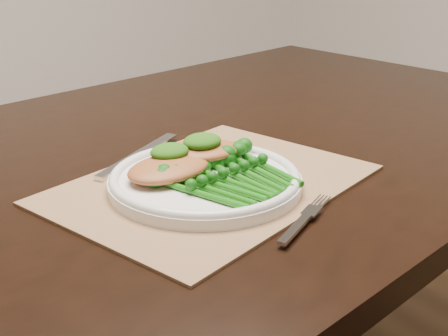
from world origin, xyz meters
TOP-DOWN VIEW (x-y plane):
  - dining_table at (0.08, 0.09)m, footprint 1.72×1.14m
  - placemat at (0.02, -0.07)m, footprint 0.49×0.41m
  - dinner_plate at (0.00, -0.07)m, footprint 0.26×0.26m
  - knife at (-0.03, 0.07)m, footprint 0.19×0.12m
  - fork at (0.05, -0.22)m, footprint 0.14×0.08m
  - chicken_fillet_left at (-0.03, -0.04)m, footprint 0.14×0.11m
  - chicken_fillet_right at (0.03, -0.02)m, footprint 0.13×0.11m
  - pesto_dollop_left at (-0.02, -0.03)m, footprint 0.06×0.05m
  - pesto_dollop_right at (0.03, -0.03)m, footprint 0.06×0.05m
  - broccolini_bundle at (0.03, -0.12)m, footprint 0.17×0.19m

SIDE VIEW (x-z plane):
  - dining_table at x=0.08m, z-range 0.00..0.75m
  - placemat at x=0.02m, z-range 0.75..0.75m
  - fork at x=0.05m, z-range 0.76..0.76m
  - knife at x=-0.03m, z-range 0.75..0.76m
  - dinner_plate at x=0.00m, z-range 0.75..0.78m
  - broccolini_bundle at x=0.03m, z-range 0.76..0.79m
  - chicken_fillet_left at x=-0.03m, z-range 0.77..0.79m
  - chicken_fillet_right at x=0.03m, z-range 0.78..0.80m
  - pesto_dollop_left at x=-0.02m, z-range 0.79..0.81m
  - pesto_dollop_right at x=0.03m, z-range 0.79..0.81m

